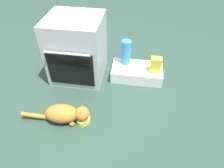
% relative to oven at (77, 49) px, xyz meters
% --- Properties ---
extents(ground, '(8.00, 8.00, 0.00)m').
position_rel_oven_xyz_m(ground, '(0.09, -0.41, -0.37)').
color(ground, '#284238').
extents(oven, '(0.59, 0.60, 0.73)m').
position_rel_oven_xyz_m(oven, '(0.00, 0.00, 0.00)').
color(oven, '#B7BABF').
rests_on(oven, ground).
extents(pantry_cabinet, '(0.60, 0.33, 0.15)m').
position_rel_oven_xyz_m(pantry_cabinet, '(0.70, 0.04, -0.29)').
color(pantry_cabinet, white).
rests_on(pantry_cabinet, ground).
extents(food_bowl, '(0.14, 0.14, 0.08)m').
position_rel_oven_xyz_m(food_bowl, '(0.23, -0.72, -0.33)').
color(food_bowl, '#D1D14C').
rests_on(food_bowl, ground).
extents(cat, '(0.67, 0.21, 0.20)m').
position_rel_oven_xyz_m(cat, '(0.07, -0.74, -0.26)').
color(cat, '#C6752D').
rests_on(cat, ground).
extents(water_bottle, '(0.11, 0.11, 0.30)m').
position_rel_oven_xyz_m(water_bottle, '(0.55, 0.12, -0.07)').
color(water_bottle, '#388CD1').
rests_on(water_bottle, pantry_cabinet).
extents(snack_bag, '(0.12, 0.09, 0.18)m').
position_rel_oven_xyz_m(snack_bag, '(0.90, 0.00, -0.13)').
color(snack_bag, yellow).
rests_on(snack_bag, pantry_cabinet).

